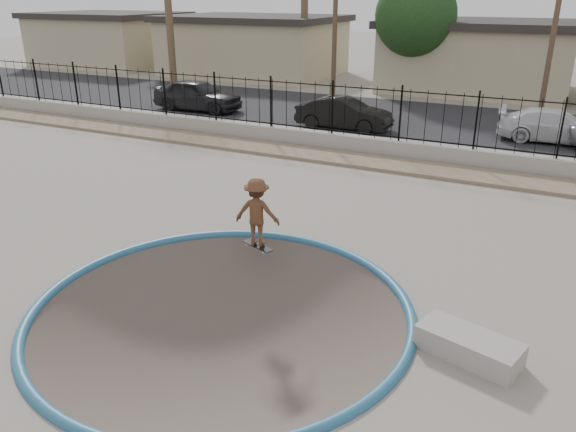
% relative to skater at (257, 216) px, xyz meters
% --- Properties ---
extents(ground, '(120.00, 120.00, 2.20)m').
position_rel_skater_xyz_m(ground, '(0.71, 10.40, -1.88)').
color(ground, slate).
rests_on(ground, ground).
extents(bowl_pit, '(6.84, 6.84, 1.80)m').
position_rel_skater_xyz_m(bowl_pit, '(0.71, -2.60, -0.78)').
color(bowl_pit, '#4E433C').
rests_on(bowl_pit, ground).
extents(coping_ring, '(7.04, 7.04, 0.20)m').
position_rel_skater_xyz_m(coping_ring, '(0.71, -2.60, -0.78)').
color(coping_ring, '#275E80').
rests_on(coping_ring, ground).
extents(rock_strip, '(42.00, 1.60, 0.11)m').
position_rel_skater_xyz_m(rock_strip, '(0.71, 7.60, -0.72)').
color(rock_strip, '#987E63').
rests_on(rock_strip, ground).
extents(retaining_wall, '(42.00, 0.45, 0.60)m').
position_rel_skater_xyz_m(retaining_wall, '(0.71, 8.70, -0.48)').
color(retaining_wall, gray).
rests_on(retaining_wall, ground).
extents(fence, '(40.00, 0.04, 1.80)m').
position_rel_skater_xyz_m(fence, '(0.71, 8.70, 0.72)').
color(fence, black).
rests_on(fence, retaining_wall).
extents(street, '(90.00, 8.00, 0.04)m').
position_rel_skater_xyz_m(street, '(0.71, 15.40, -0.76)').
color(street, black).
rests_on(street, ground).
extents(house_west_far, '(10.60, 8.60, 3.90)m').
position_rel_skater_xyz_m(house_west_far, '(-27.29, 24.90, 1.20)').
color(house_west_far, tan).
rests_on(house_west_far, ground).
extents(house_west, '(11.60, 8.60, 3.90)m').
position_rel_skater_xyz_m(house_west, '(-14.29, 24.90, 1.19)').
color(house_west, tan).
rests_on(house_west, ground).
extents(house_center, '(10.60, 8.60, 3.90)m').
position_rel_skater_xyz_m(house_center, '(0.71, 24.90, 1.20)').
color(house_center, tan).
rests_on(house_center, ground).
extents(utility_pole_left, '(1.70, 0.24, 9.00)m').
position_rel_skater_xyz_m(utility_pole_left, '(-5.29, 17.40, 3.92)').
color(utility_pole_left, '#473323').
rests_on(utility_pole_left, ground).
extents(utility_pole_mid, '(1.70, 0.24, 9.50)m').
position_rel_skater_xyz_m(utility_pole_mid, '(4.71, 17.40, 4.18)').
color(utility_pole_mid, '#473323').
rests_on(utility_pole_mid, ground).
extents(street_tree_left, '(4.32, 4.32, 6.36)m').
position_rel_skater_xyz_m(street_tree_left, '(-2.29, 21.40, 3.41)').
color(street_tree_left, '#473323').
rests_on(street_tree_left, ground).
extents(skater, '(1.11, 0.79, 1.56)m').
position_rel_skater_xyz_m(skater, '(0.00, 0.00, 0.00)').
color(skater, brown).
rests_on(skater, ground).
extents(skateboard, '(0.87, 0.50, 0.07)m').
position_rel_skater_xyz_m(skateboard, '(0.00, 0.00, -0.72)').
color(skateboard, black).
rests_on(skateboard, ground).
extents(concrete_ledge, '(1.73, 1.11, 0.40)m').
position_rel_skater_xyz_m(concrete_ledge, '(4.98, -2.05, -0.58)').
color(concrete_ledge, gray).
rests_on(concrete_ledge, ground).
extents(car_a, '(4.39, 1.90, 1.48)m').
position_rel_skater_xyz_m(car_a, '(-10.25, 12.37, -0.01)').
color(car_a, black).
rests_on(car_a, street).
extents(car_b, '(3.96, 1.43, 1.30)m').
position_rel_skater_xyz_m(car_b, '(-2.52, 11.80, -0.09)').
color(car_b, black).
rests_on(car_b, street).
extents(car_c, '(4.33, 2.06, 1.22)m').
position_rel_skater_xyz_m(car_c, '(5.49, 13.40, -0.13)').
color(car_c, silver).
rests_on(car_c, street).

